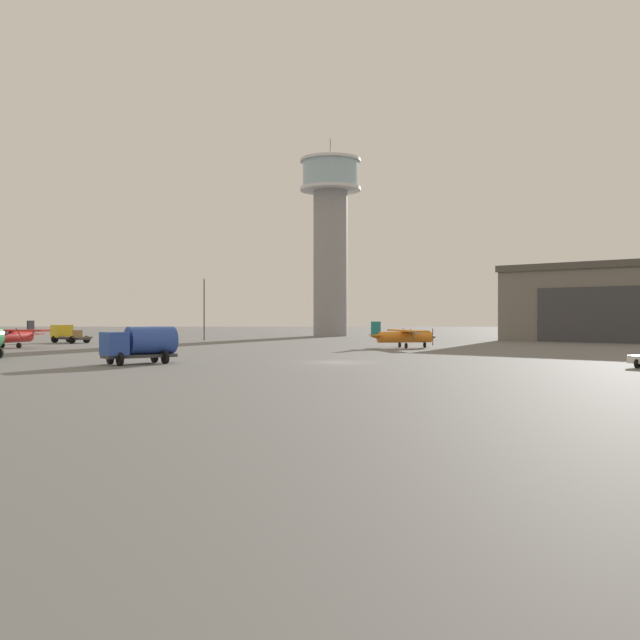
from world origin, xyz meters
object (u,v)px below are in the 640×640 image
object	(u,v)px
control_tower	(330,230)
truck_fuel_tanker_blue	(141,343)
airplane_orange	(404,336)
airplane_red	(10,335)
truck_flatbed_yellow	(67,334)
light_post_east	(204,304)

from	to	relation	value
control_tower	truck_fuel_tanker_blue	size ratio (longest dim) A/B	6.55
truck_fuel_tanker_blue	airplane_orange	bearing A→B (deg)	-166.69
airplane_red	truck_flatbed_yellow	xyz separation A→B (m)	(0.01, 16.92, -0.26)
airplane_red	light_post_east	distance (m)	32.77
airplane_orange	truck_fuel_tanker_blue	size ratio (longest dim) A/B	1.83
airplane_orange	truck_flatbed_yellow	size ratio (longest dim) A/B	1.55
airplane_orange	light_post_east	xyz separation A→B (m)	(-28.30, 25.49, 4.21)
control_tower	airplane_red	world-z (taller)	control_tower
control_tower	light_post_east	world-z (taller)	control_tower
airplane_red	airplane_orange	distance (m)	45.49
airplane_orange	truck_fuel_tanker_blue	bearing A→B (deg)	-142.52
airplane_orange	airplane_red	bearing A→B (deg)	168.60
control_tower	airplane_orange	xyz separation A→B (m)	(9.28, -50.47, -18.44)
airplane_red	light_post_east	world-z (taller)	light_post_east
airplane_orange	truck_fuel_tanker_blue	world-z (taller)	airplane_orange
airplane_red	truck_fuel_tanker_blue	distance (m)	34.89
airplane_red	truck_flatbed_yellow	bearing A→B (deg)	-164.19
truck_flatbed_yellow	airplane_red	bearing A→B (deg)	126.90
truck_fuel_tanker_blue	airplane_red	bearing A→B (deg)	-87.51
airplane_red	truck_flatbed_yellow	world-z (taller)	airplane_red
truck_flatbed_yellow	light_post_east	xyz separation A→B (m)	(17.12, 10.70, 4.42)
control_tower	airplane_orange	world-z (taller)	control_tower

